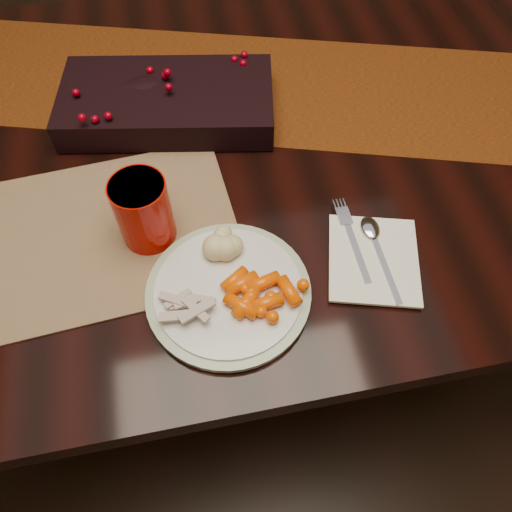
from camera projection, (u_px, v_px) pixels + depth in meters
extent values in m
plane|color=black|center=(237.00, 316.00, 1.54)|extent=(5.00, 5.00, 0.00)
cube|color=black|center=(232.00, 249.00, 1.22)|extent=(1.80, 1.00, 0.75)
cube|color=#48260D|center=(238.00, 85.00, 0.98)|extent=(1.59, 0.77, 0.00)
cube|color=brown|center=(103.00, 234.00, 0.79)|extent=(0.44, 0.34, 0.00)
cylinder|color=silver|center=(228.00, 291.00, 0.72)|extent=(0.29, 0.29, 0.01)
cube|color=white|center=(373.00, 259.00, 0.76)|extent=(0.17, 0.19, 0.01)
cylinder|color=#B20900|center=(144.00, 211.00, 0.74)|extent=(0.09, 0.09, 0.11)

